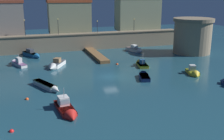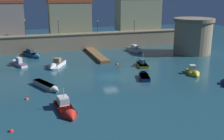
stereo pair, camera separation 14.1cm
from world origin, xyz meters
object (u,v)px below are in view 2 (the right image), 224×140
(quay_lamp_0, at_px, (25,25))
(moored_boat_9, at_px, (141,64))
(mooring_buoy_1, at_px, (11,131))
(moored_boat_10, at_px, (194,73))
(moored_boat_0, at_px, (47,86))
(mooring_buoy_2, at_px, (27,99))
(moored_boat_1, at_px, (33,54))
(quay_lamp_2, at_px, (98,24))
(moored_boat_7, at_px, (56,65))
(quay_lamp_1, at_px, (58,24))
(moored_boat_8, at_px, (67,110))
(fortress_tower, at_px, (193,36))
(moored_boat_3, at_px, (136,49))
(mooring_buoy_0, at_px, (117,64))
(moored_boat_4, at_px, (144,76))
(quay_lamp_3, at_px, (134,23))
(moored_boat_6, at_px, (18,63))

(quay_lamp_0, bearing_deg, moored_boat_9, -41.72)
(mooring_buoy_1, bearing_deg, moored_boat_10, 21.75)
(moored_boat_0, height_order, moored_boat_10, moored_boat_10)
(quay_lamp_0, distance_m, mooring_buoy_2, 32.61)
(quay_lamp_0, distance_m, moored_boat_1, 7.88)
(moored_boat_0, relative_size, moored_boat_9, 1.26)
(quay_lamp_2, bearing_deg, moored_boat_10, -70.39)
(moored_boat_7, bearing_deg, moored_boat_1, -131.67)
(quay_lamp_1, xyz_separation_m, quay_lamp_2, (10.05, 0.00, -0.46))
(moored_boat_8, bearing_deg, moored_boat_9, 129.38)
(fortress_tower, bearing_deg, moored_boat_3, 156.12)
(moored_boat_7, height_order, moored_boat_8, moored_boat_8)
(mooring_buoy_0, bearing_deg, fortress_tower, 13.93)
(quay_lamp_0, height_order, moored_boat_3, quay_lamp_0)
(quay_lamp_0, distance_m, mooring_buoy_0, 25.62)
(mooring_buoy_2, bearing_deg, quay_lamp_1, 75.01)
(fortress_tower, xyz_separation_m, moored_boat_3, (-12.57, 5.56, -3.74))
(moored_boat_9, bearing_deg, moored_boat_7, 88.72)
(moored_boat_10, bearing_deg, quay_lamp_0, -119.72)
(moored_boat_9, bearing_deg, moored_boat_4, 170.46)
(mooring_buoy_1, bearing_deg, moored_boat_0, 68.94)
(moored_boat_1, distance_m, moored_boat_9, 25.62)
(quay_lamp_0, distance_m, quay_lamp_3, 28.27)
(moored_boat_1, bearing_deg, moored_boat_8, -20.51)
(moored_boat_8, xyz_separation_m, moored_boat_10, (24.19, 9.29, 0.03))
(moored_boat_8, height_order, moored_boat_10, moored_boat_8)
(quay_lamp_0, distance_m, moored_boat_6, 13.35)
(moored_boat_10, bearing_deg, mooring_buoy_2, -67.89)
(quay_lamp_2, distance_m, moored_boat_9, 20.87)
(moored_boat_8, distance_m, mooring_buoy_0, 24.57)
(quay_lamp_1, bearing_deg, mooring_buoy_0, -61.25)
(fortress_tower, xyz_separation_m, moored_boat_1, (-37.49, 7.52, -3.71))
(moored_boat_9, bearing_deg, mooring_buoy_1, 142.43)
(quay_lamp_2, distance_m, moored_boat_7, 21.19)
(moored_boat_3, height_order, mooring_buoy_0, moored_boat_3)
(moored_boat_0, height_order, moored_boat_1, moored_boat_1)
(fortress_tower, bearing_deg, moored_boat_8, -143.34)
(quay_lamp_2, height_order, moored_boat_6, quay_lamp_2)
(quay_lamp_2, xyz_separation_m, moored_boat_1, (-16.84, -4.68, -5.79))
(quay_lamp_3, relative_size, moored_boat_1, 0.49)
(moored_boat_6, relative_size, mooring_buoy_1, 12.17)
(quay_lamp_2, distance_m, moored_boat_4, 28.23)
(moored_boat_1, relative_size, moored_boat_7, 1.10)
(quay_lamp_1, relative_size, quay_lamp_3, 1.17)
(moored_boat_3, relative_size, mooring_buoy_2, 11.30)
(fortress_tower, height_order, mooring_buoy_0, fortress_tower)
(quay_lamp_2, xyz_separation_m, moored_boat_7, (-12.77, -15.87, -5.83))
(quay_lamp_2, distance_m, quay_lamp_3, 10.29)
(quay_lamp_1, height_order, mooring_buoy_0, quay_lamp_1)
(moored_boat_0, relative_size, moored_boat_10, 1.42)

